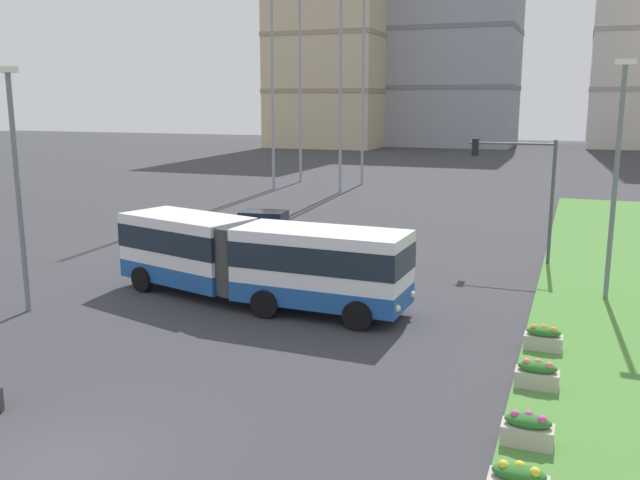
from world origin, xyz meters
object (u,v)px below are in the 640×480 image
car_maroon_sedan (266,226)px  flower_planter_1 (528,429)px  flower_planter_3 (543,338)px  traffic_light_far_right (523,178)px  apartment_tower_westcentre (454,33)px  streetlight_left (17,180)px  apartment_tower_west (330,10)px  articulated_bus (255,259)px  flower_planter_2 (537,374)px  streetlight_median (616,172)px

car_maroon_sedan → flower_planter_1: (14.92, -18.41, -0.33)m
flower_planter_1 → flower_planter_3: size_ratio=1.00×
traffic_light_far_right → apartment_tower_westcentre: (-18.99, 87.25, 14.74)m
streetlight_left → apartment_tower_west: 94.34m
flower_planter_3 → apartment_tower_westcentre: 102.64m
articulated_bus → car_maroon_sedan: (-4.61, 10.67, -0.90)m
car_maroon_sedan → apartment_tower_west: size_ratio=0.11×
streetlight_left → flower_planter_2: bearing=-2.1°
apartment_tower_westcentre → streetlight_median: bearing=-76.3°
flower_planter_3 → apartment_tower_westcentre: (-20.69, 98.86, 18.25)m
traffic_light_far_right → streetlight_median: streetlight_median is taller
apartment_tower_west → articulated_bus: bearing=-71.7°
flower_planter_2 → streetlight_median: size_ratio=0.12×
flower_planter_2 → flower_planter_1: bearing=-90.0°
traffic_light_far_right → apartment_tower_west: apartment_tower_west is taller
flower_planter_1 → streetlight_median: 13.47m
traffic_light_far_right → articulated_bus: bearing=-130.7°
car_maroon_sedan → flower_planter_2: bearing=-45.5°
streetlight_median → apartment_tower_westcentre: (-22.59, 92.44, 13.83)m
car_maroon_sedan → flower_planter_3: car_maroon_sedan is taller
streetlight_median → apartment_tower_west: size_ratio=0.20×
flower_planter_2 → streetlight_median: bearing=78.5°
streetlight_median → apartment_tower_westcentre: apartment_tower_westcentre is taller
streetlight_median → car_maroon_sedan: bearing=160.9°
flower_planter_3 → apartment_tower_westcentre: size_ratio=0.03×
traffic_light_far_right → streetlight_median: (3.59, -5.19, 0.91)m
car_maroon_sedan → traffic_light_far_right: bearing=-2.8°
streetlight_left → streetlight_median: 21.17m
traffic_light_far_right → streetlight_left: size_ratio=0.67×
articulated_bus → flower_planter_2: articulated_bus is taller
flower_planter_2 → traffic_light_far_right: size_ratio=0.19×
flower_planter_1 → flower_planter_2: 3.22m
flower_planter_2 → apartment_tower_west: (-38.88, 90.87, 21.44)m
apartment_tower_west → apartment_tower_westcentre: apartment_tower_west is taller
flower_planter_3 → streetlight_median: size_ratio=0.12×
car_maroon_sedan → flower_planter_1: 23.70m
articulated_bus → streetlight_left: streetlight_left is taller
streetlight_median → flower_planter_3: bearing=-106.5°
apartment_tower_west → flower_planter_1: bearing=-67.5°
car_maroon_sedan → streetlight_median: streetlight_median is taller
car_maroon_sedan → flower_planter_3: 19.31m
apartment_tower_west → apartment_tower_westcentre: size_ratio=1.17×
flower_planter_1 → flower_planter_2: (0.00, 3.22, 0.00)m
flower_planter_1 → traffic_light_far_right: traffic_light_far_right is taller
flower_planter_1 → streetlight_left: size_ratio=0.13×
traffic_light_far_right → apartment_tower_west: bearing=116.0°
apartment_tower_west → traffic_light_far_right: bearing=-64.0°
flower_planter_1 → traffic_light_far_right: 18.19m
articulated_bus → apartment_tower_westcentre: apartment_tower_westcentre is taller
car_maroon_sedan → apartment_tower_westcentre: bearing=93.8°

